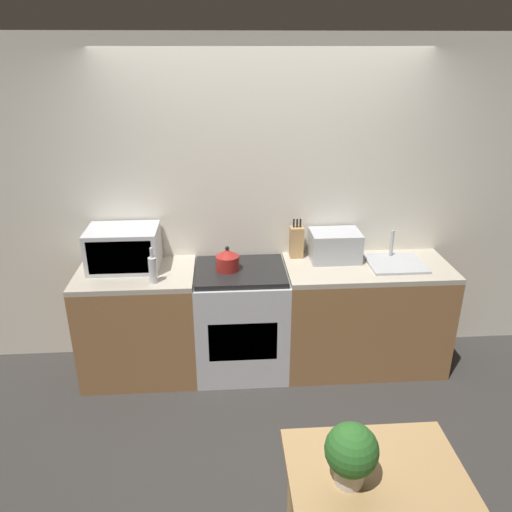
{
  "coord_description": "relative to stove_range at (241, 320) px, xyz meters",
  "views": [
    {
      "loc": [
        -0.32,
        -2.93,
        2.5
      ],
      "look_at": [
        -0.09,
        0.5,
        1.05
      ],
      "focal_mm": 35.0,
      "sensor_mm": 36.0,
      "label": 1
    }
  ],
  "objects": [
    {
      "name": "sink_basin",
      "position": [
        1.23,
        0.01,
        0.47
      ],
      "size": [
        0.43,
        0.39,
        0.24
      ],
      "color": "#ADAFB5",
      "rests_on": "counter_right_run"
    },
    {
      "name": "stove_range",
      "position": [
        0.0,
        0.0,
        0.0
      ],
      "size": [
        0.72,
        0.62,
        0.9
      ],
      "color": "silver",
      "rests_on": "ground_plane"
    },
    {
      "name": "bottle",
      "position": [
        -0.64,
        -0.19,
        0.56
      ],
      "size": [
        0.06,
        0.06,
        0.27
      ],
      "color": "silver",
      "rests_on": "counter_left_run"
    },
    {
      "name": "counter_left_run",
      "position": [
        -0.81,
        0.0,
        0.0
      ],
      "size": [
        0.9,
        0.62,
        0.9
      ],
      "color": "olive",
      "rests_on": "ground_plane"
    },
    {
      "name": "kettle",
      "position": [
        -0.1,
        -0.0,
        0.54
      ],
      "size": [
        0.18,
        0.18,
        0.2
      ],
      "color": "maroon",
      "rests_on": "stove_range"
    },
    {
      "name": "counter_right_run",
      "position": [
        1.01,
        0.0,
        0.0
      ],
      "size": [
        1.3,
        0.62,
        0.9
      ],
      "color": "olive",
      "rests_on": "ground_plane"
    },
    {
      "name": "toaster_oven",
      "position": [
        0.77,
        0.14,
        0.57
      ],
      "size": [
        0.39,
        0.29,
        0.24
      ],
      "color": "#ADAFB5",
      "rests_on": "counter_right_run"
    },
    {
      "name": "knife_block",
      "position": [
        0.47,
        0.22,
        0.58
      ],
      "size": [
        0.11,
        0.09,
        0.33
      ],
      "color": "tan",
      "rests_on": "counter_right_run"
    },
    {
      "name": "ground_plane",
      "position": [
        0.2,
        -0.6,
        -0.45
      ],
      "size": [
        16.0,
        16.0,
        0.0
      ],
      "primitive_type": "plane",
      "color": "#33302D"
    },
    {
      "name": "potted_plant",
      "position": [
        0.39,
        -1.94,
        0.47
      ],
      "size": [
        0.23,
        0.23,
        0.29
      ],
      "color": "beige",
      "rests_on": "dining_table"
    },
    {
      "name": "dining_table",
      "position": [
        0.53,
        -1.92,
        0.19
      ],
      "size": [
        0.8,
        0.65,
        0.75
      ],
      "color": "tan",
      "rests_on": "ground_plane"
    },
    {
      "name": "microwave",
      "position": [
        -0.9,
        0.1,
        0.61
      ],
      "size": [
        0.54,
        0.38,
        0.32
      ],
      "color": "silver",
      "rests_on": "counter_left_run"
    },
    {
      "name": "wall_back",
      "position": [
        0.2,
        0.34,
        0.85
      ],
      "size": [
        10.0,
        0.06,
        2.6
      ],
      "color": "silver",
      "rests_on": "ground_plane"
    }
  ]
}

